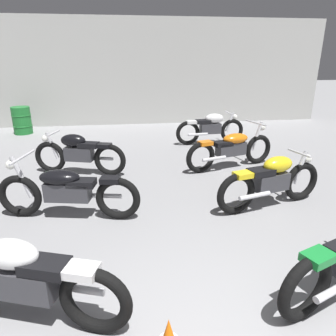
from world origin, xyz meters
name	(u,v)px	position (x,y,z in m)	size (l,w,h in m)	color
back_wall	(143,72)	(0.00, 9.97, 1.80)	(13.17, 0.24, 3.60)	#B2B2AD
motorcycle_left_row_0	(25,279)	(-1.62, 1.04, 0.46)	(1.90, 0.77, 0.88)	black
motorcycle_left_row_1	(67,190)	(-1.58, 3.00, 0.45)	(2.15, 0.72, 0.97)	black
motorcycle_left_row_2	(79,153)	(-1.66, 4.90, 0.46)	(1.92, 0.71, 0.88)	black
motorcycle_right_row_1	(272,180)	(1.60, 2.94, 0.46)	(1.93, 0.69, 0.88)	black
motorcycle_right_row_2	(232,148)	(1.58, 4.83, 0.45)	(2.12, 0.87, 0.97)	black
motorcycle_right_row_3	(211,128)	(1.67, 6.86, 0.46)	(1.97, 0.49, 0.88)	black
oil_drum	(22,120)	(-3.93, 8.85, 0.43)	(0.59, 0.59, 0.85)	#1E722D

